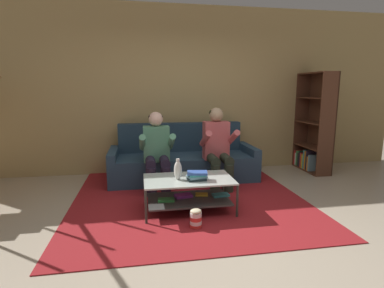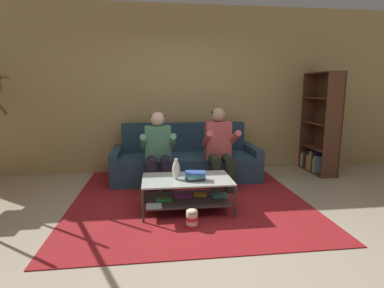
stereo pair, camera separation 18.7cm
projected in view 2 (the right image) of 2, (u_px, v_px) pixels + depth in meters
The scene contains 11 objects.
ground at pixel (211, 228), 3.22m from camera, with size 16.80×16.80×0.00m, color #B5A68F.
back_partition at pixel (186, 91), 5.36m from camera, with size 8.40×0.12×2.90m, color tan.
couch at pixel (186, 161), 4.99m from camera, with size 2.37×0.87×0.90m.
person_seated_left at pixel (158, 148), 4.36m from camera, with size 0.50×0.58×1.15m.
person_seated_right at pixel (219, 145), 4.48m from camera, with size 0.50×0.58×1.20m.
coffee_table at pixel (187, 189), 3.65m from camera, with size 1.07×0.63×0.41m.
area_rug at pixel (187, 194), 4.24m from camera, with size 3.05×3.30×0.01m.
vase at pixel (176, 170), 3.56m from camera, with size 0.10×0.10×0.26m.
book_stack at pixel (195, 176), 3.55m from camera, with size 0.26×0.20×0.10m.
bookshelf at pixel (320, 134), 5.36m from camera, with size 0.31×0.86×1.76m.
popcorn_tub at pixel (192, 218), 3.21m from camera, with size 0.13×0.13×0.21m.
Camera 2 is at (-0.57, -2.95, 1.47)m, focal length 28.00 mm.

